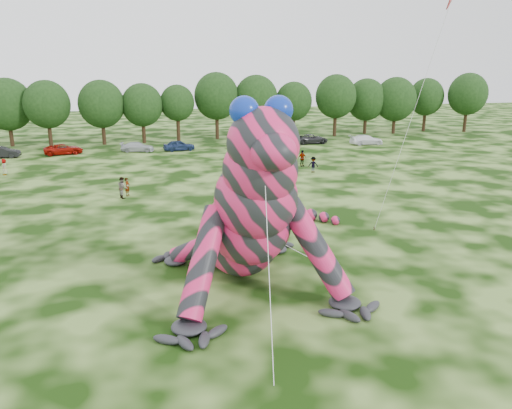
{
  "coord_description": "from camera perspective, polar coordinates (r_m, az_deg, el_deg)",
  "views": [
    {
      "loc": [
        -6.55,
        -21.03,
        11.19
      ],
      "look_at": [
        -0.08,
        4.22,
        4.0
      ],
      "focal_mm": 35.0,
      "sensor_mm": 36.0,
      "label": 1
    }
  ],
  "objects": [
    {
      "name": "spectator_3",
      "position": [
        58.52,
        5.29,
        5.27
      ],
      "size": [
        1.18,
        0.67,
        1.89
      ],
      "primitive_type": "imported",
      "rotation": [
        0.0,
        0.0,
        0.2
      ],
      "color": "gray",
      "rests_on": "ground"
    },
    {
      "name": "tree_10",
      "position": [
        81.04,
        -4.52,
        11.17
      ],
      "size": [
        7.09,
        6.38,
        10.5
      ],
      "primitive_type": null,
      "color": "black",
      "rests_on": "ground"
    },
    {
      "name": "tree_5",
      "position": [
        81.42,
        -26.46,
        9.41
      ],
      "size": [
        7.16,
        6.44,
        9.8
      ],
      "primitive_type": null,
      "color": "black",
      "rests_on": "ground"
    },
    {
      "name": "car_6",
      "position": [
        76.59,
        6.37,
        7.45
      ],
      "size": [
        5.13,
        2.52,
        1.4
      ],
      "primitive_type": "imported",
      "rotation": [
        0.0,
        0.0,
        1.61
      ],
      "color": "#28282B",
      "rests_on": "ground"
    },
    {
      "name": "tree_9",
      "position": [
        79.04,
        -8.94,
        10.26
      ],
      "size": [
        5.27,
        4.74,
        8.68
      ],
      "primitive_type": null,
      "color": "black",
      "rests_on": "ground"
    },
    {
      "name": "tree_6",
      "position": [
        78.75,
        -22.69,
        9.56
      ],
      "size": [
        6.52,
        5.86,
        9.49
      ],
      "primitive_type": null,
      "color": "black",
      "rests_on": "ground"
    },
    {
      "name": "tree_7",
      "position": [
        78.18,
        -17.19,
        10.01
      ],
      "size": [
        6.68,
        6.01,
        9.48
      ],
      "primitive_type": null,
      "color": "black",
      "rests_on": "ground"
    },
    {
      "name": "flying_kite",
      "position": [
        33.32,
        20.83,
        19.36
      ],
      "size": [
        2.82,
        3.96,
        15.92
      ],
      "color": "red",
      "rests_on": "ground"
    },
    {
      "name": "spectator_0",
      "position": [
        46.27,
        -14.48,
        1.98
      ],
      "size": [
        0.6,
        0.71,
        1.65
      ],
      "primitive_type": "imported",
      "rotation": [
        0.0,
        0.0,
        1.16
      ],
      "color": "gray",
      "rests_on": "ground"
    },
    {
      "name": "car_7",
      "position": [
        76.86,
        12.5,
        7.23
      ],
      "size": [
        5.06,
        2.18,
        1.45
      ],
      "primitive_type": "imported",
      "rotation": [
        0.0,
        0.0,
        1.54
      ],
      "color": "white",
      "rests_on": "ground"
    },
    {
      "name": "tree_11",
      "position": [
        82.02,
        0.02,
        11.12
      ],
      "size": [
        7.01,
        6.31,
        10.07
      ],
      "primitive_type": null,
      "color": "black",
      "rests_on": "ground"
    },
    {
      "name": "inflatable_gecko",
      "position": [
        27.51,
        -2.55,
        2.45
      ],
      "size": [
        18.08,
        21.06,
        10.05
      ],
      "primitive_type": null,
      "rotation": [
        0.0,
        0.0,
        0.06
      ],
      "color": "#DA205E",
      "rests_on": "ground"
    },
    {
      "name": "tree_14",
      "position": [
        89.46,
        12.46,
        10.91
      ],
      "size": [
        6.82,
        6.14,
        9.4
      ],
      "primitive_type": null,
      "color": "black",
      "rests_on": "ground"
    },
    {
      "name": "tree_13",
      "position": [
        85.32,
        9.08,
        11.11
      ],
      "size": [
        6.83,
        6.15,
        10.13
      ],
      "primitive_type": null,
      "color": "black",
      "rests_on": "ground"
    },
    {
      "name": "spectator_5",
      "position": [
        41.6,
        2.03,
        0.92
      ],
      "size": [
        1.28,
        1.41,
        1.57
      ],
      "primitive_type": "imported",
      "rotation": [
        0.0,
        0.0,
        0.88
      ],
      "color": "gray",
      "rests_on": "ground"
    },
    {
      "name": "car_5",
      "position": [
        72.07,
        -1.5,
        7.09
      ],
      "size": [
        4.76,
        2.42,
        1.5
      ],
      "primitive_type": "imported",
      "rotation": [
        0.0,
        0.0,
        1.38
      ],
      "color": "beige",
      "rests_on": "ground"
    },
    {
      "name": "car_3",
      "position": [
        70.6,
        -13.4,
        6.42
      ],
      "size": [
        4.73,
        2.6,
        1.3
      ],
      "primitive_type": "imported",
      "rotation": [
        0.0,
        0.0,
        1.39
      ],
      "color": "#B4B9BD",
      "rests_on": "ground"
    },
    {
      "name": "car_2",
      "position": [
        71.25,
        -21.15,
        5.91
      ],
      "size": [
        5.3,
        3.18,
        1.38
      ],
      "primitive_type": "imported",
      "rotation": [
        0.0,
        0.0,
        1.76
      ],
      "color": "#970E06",
      "rests_on": "ground"
    },
    {
      "name": "tree_15",
      "position": [
        90.98,
        15.61,
        10.85
      ],
      "size": [
        7.17,
        6.45,
        9.63
      ],
      "primitive_type": null,
      "color": "black",
      "rests_on": "ground"
    },
    {
      "name": "tree_12",
      "position": [
        83.39,
        4.32,
        10.77
      ],
      "size": [
        5.99,
        5.39,
        8.97
      ],
      "primitive_type": null,
      "color": "black",
      "rests_on": "ground"
    },
    {
      "name": "tree_16",
      "position": [
        95.97,
        18.81,
        10.73
      ],
      "size": [
        6.26,
        5.63,
        9.37
      ],
      "primitive_type": null,
      "color": "black",
      "rests_on": "ground"
    },
    {
      "name": "spectator_1",
      "position": [
        45.55,
        -15.03,
        1.89
      ],
      "size": [
        0.98,
        1.1,
        1.89
      ],
      "primitive_type": "imported",
      "rotation": [
        0.0,
        0.0,
        1.9
      ],
      "color": "gray",
      "rests_on": "ground"
    },
    {
      "name": "spectator_4",
      "position": [
        60.11,
        -26.81,
        3.86
      ],
      "size": [
        0.64,
        0.9,
        1.72
      ],
      "primitive_type": "imported",
      "rotation": [
        0.0,
        0.0,
        4.83
      ],
      "color": "gray",
      "rests_on": "ground"
    },
    {
      "name": "spectator_2",
      "position": [
        55.2,
        6.56,
        4.55
      ],
      "size": [
        1.29,
        1.02,
        1.75
      ],
      "primitive_type": "imported",
      "rotation": [
        0.0,
        0.0,
        2.76
      ],
      "color": "gray",
      "rests_on": "ground"
    },
    {
      "name": "car_1",
      "position": [
        71.65,
        -27.04,
        5.33
      ],
      "size": [
        4.44,
        1.78,
        1.43
      ],
      "primitive_type": "imported",
      "rotation": [
        0.0,
        0.0,
        1.51
      ],
      "color": "black",
      "rests_on": "ground"
    },
    {
      "name": "car_4",
      "position": [
        70.33,
        -8.79,
        6.69
      ],
      "size": [
        4.46,
        2.18,
        1.47
      ],
      "primitive_type": "imported",
      "rotation": [
        0.0,
        0.0,
        1.68
      ],
      "color": "navy",
      "rests_on": "ground"
    },
    {
      "name": "ground",
      "position": [
        24.7,
        2.66,
        -11.53
      ],
      "size": [
        240.0,
        240.0,
        0.0
      ],
      "primitive_type": "plane",
      "color": "#16330A",
      "rests_on": "ground"
    },
    {
      "name": "tree_17",
      "position": [
        97.44,
        22.97,
        10.67
      ],
      "size": [
        6.98,
        6.28,
        10.3
      ],
      "primitive_type": null,
      "color": "black",
      "rests_on": "ground"
    },
    {
      "name": "tree_8",
      "position": [
        78.34,
        -12.82,
        10.12
      ],
      "size": [
        6.14,
        5.53,
        8.94
      ],
      "primitive_type": null,
      "color": "black",
      "rests_on": "ground"
    }
  ]
}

